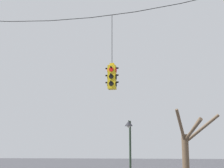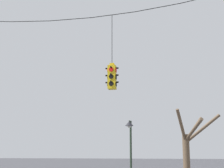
% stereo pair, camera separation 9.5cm
% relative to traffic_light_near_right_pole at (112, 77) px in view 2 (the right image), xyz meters
% --- Properties ---
extents(span_wire, '(14.24, 0.03, 0.72)m').
position_rel_traffic_light_near_right_pole_xyz_m(span_wire, '(-2.00, 0.00, 3.06)').
color(span_wire, black).
extents(traffic_light_near_right_pole, '(0.58, 0.58, 3.43)m').
position_rel_traffic_light_near_right_pole_xyz_m(traffic_light_near_right_pole, '(0.00, 0.00, 0.00)').
color(traffic_light_near_right_pole, yellow).
extents(street_lamp, '(0.47, 0.81, 4.00)m').
position_rel_traffic_light_near_right_pole_xyz_m(street_lamp, '(0.02, 5.10, -2.47)').
color(street_lamp, '#233323').
rests_on(street_lamp, ground_plane).
extents(bare_tree, '(2.67, 3.41, 4.77)m').
position_rel_traffic_light_near_right_pole_xyz_m(bare_tree, '(3.31, 7.20, -3.11)').
color(bare_tree, brown).
rests_on(bare_tree, ground_plane).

